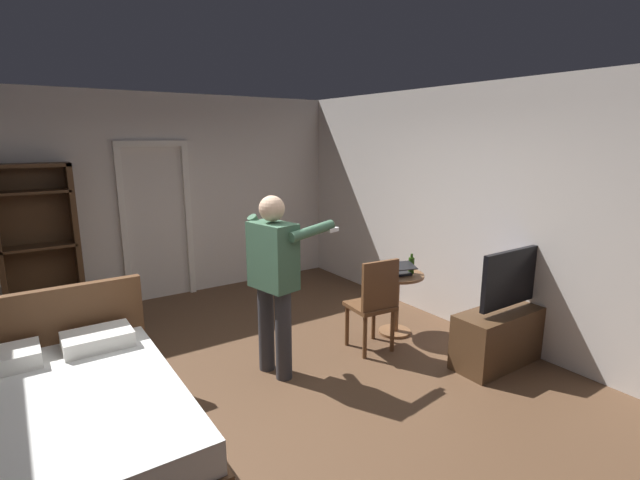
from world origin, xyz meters
TOP-DOWN VIEW (x-y plane):
  - ground_plane at (0.00, 0.00)m, footprint 6.87×6.87m
  - wall_back at (0.00, 3.18)m, footprint 5.32×0.12m
  - wall_right at (2.60, 0.00)m, footprint 0.12×6.48m
  - doorway_frame at (-0.08, 3.10)m, footprint 0.93×0.08m
  - bed at (-1.56, -0.01)m, footprint 1.44×1.98m
  - bookshelf at (-1.46, 2.96)m, footprint 0.82×0.32m
  - tv_flatscreen at (2.24, -0.68)m, footprint 1.26×0.40m
  - side_table at (1.76, 0.42)m, footprint 0.60×0.60m
  - laptop at (1.72, 0.37)m, footprint 0.40×0.40m
  - bottle_on_table at (1.90, 0.34)m, footprint 0.06×0.06m
  - wooden_chair at (1.26, 0.21)m, footprint 0.46×0.46m
  - person_blue_shirt at (0.21, 0.37)m, footprint 0.78×0.62m
  - suitcase_dark at (-0.90, 2.33)m, footprint 0.53×0.41m

SIDE VIEW (x-z plane):
  - ground_plane at x=0.00m, z-range 0.00..0.00m
  - suitcase_dark at x=-0.90m, z-range 0.00..0.31m
  - bed at x=-1.56m, z-range -0.21..0.81m
  - tv_flatscreen at x=2.24m, z-range -0.24..0.90m
  - side_table at x=1.76m, z-range 0.12..0.82m
  - wooden_chair at x=1.26m, z-range 0.05..1.04m
  - laptop at x=1.72m, z-range 0.68..0.83m
  - bottle_on_table at x=1.90m, z-range 0.68..0.91m
  - person_blue_shirt at x=0.21m, z-range 0.14..1.82m
  - bookshelf at x=-1.46m, z-range 0.07..1.96m
  - doorway_frame at x=-0.08m, z-range 0.16..2.29m
  - wall_back at x=0.00m, z-range 0.00..2.74m
  - wall_right at x=2.60m, z-range 0.00..2.74m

